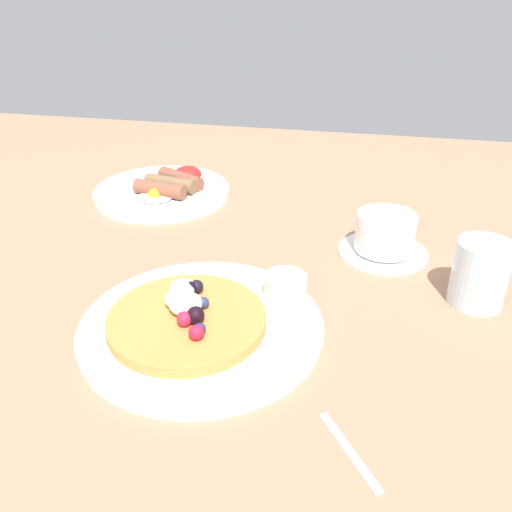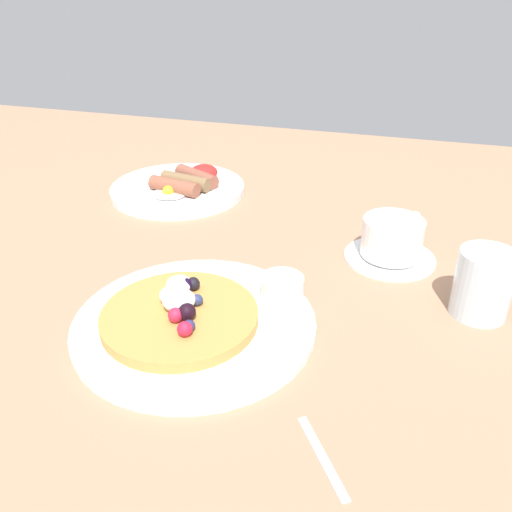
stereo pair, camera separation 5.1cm
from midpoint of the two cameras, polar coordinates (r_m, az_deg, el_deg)
The scene contains 9 objects.
ground_plane at distance 0.71m, azimuth -0.96°, elevation -3.38°, with size 2.03×1.40×0.03m, color #A67659.
pancake_plate at distance 0.61m, azimuth -4.19°, elevation -7.20°, with size 0.27×0.27×0.01m, color white.
pancake_with_berries at distance 0.60m, azimuth -5.71°, elevation -6.09°, with size 0.18×0.18×0.04m.
syrup_ramekin at distance 0.64m, azimuth 5.07°, elevation -3.37°, with size 0.05×0.05×0.03m.
breakfast_plate at distance 0.96m, azimuth -6.80°, elevation 7.04°, with size 0.23×0.23×0.01m, color white.
fried_breakfast at distance 0.95m, azimuth -5.63°, elevation 8.00°, with size 0.11×0.14×0.03m.
coffee_saucer at distance 0.77m, azimuth 15.86°, elevation -0.07°, with size 0.12×0.12×0.01m, color white.
coffee_cup at distance 0.76m, azimuth 16.23°, elevation 2.00°, with size 0.08×0.10×0.05m.
water_glass at distance 0.68m, azimuth 25.03°, elevation -2.75°, with size 0.07×0.07×0.08m, color silver.
Camera 2 is at (0.21, -0.56, 0.37)m, focal length 37.63 mm.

